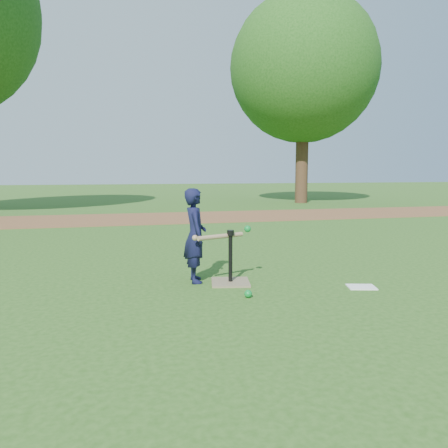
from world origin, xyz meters
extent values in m
plane|color=#285116|center=(0.00, 0.00, 0.00)|extent=(80.00, 80.00, 0.00)
cube|color=brown|center=(0.00, 7.50, 0.01)|extent=(24.00, 3.00, 0.01)
imported|color=black|center=(0.00, 0.46, 0.54)|extent=(0.27, 0.40, 1.09)
sphere|color=#0B7E2C|center=(0.40, -0.31, 0.04)|extent=(0.08, 0.08, 0.08)
cube|color=white|center=(1.73, -0.25, 0.01)|extent=(0.35, 0.30, 0.01)
cube|color=#807051|center=(0.37, 0.29, 0.01)|extent=(0.51, 0.51, 0.02)
cylinder|color=black|center=(0.37, 0.29, 0.30)|extent=(0.05, 0.05, 0.55)
cylinder|color=black|center=(0.37, 0.29, 0.58)|extent=(0.08, 0.08, 0.06)
cylinder|color=#A2815E|center=(0.25, 0.27, 0.55)|extent=(0.58, 0.27, 0.05)
sphere|color=#A2815E|center=(-0.05, 0.23, 0.55)|extent=(0.06, 0.06, 0.06)
sphere|color=#0B7E2C|center=(0.60, 0.39, 0.61)|extent=(0.08, 0.08, 0.08)
cylinder|color=#382316|center=(6.50, 12.00, 1.71)|extent=(0.50, 0.50, 3.42)
sphere|color=#285B19|center=(6.50, 12.00, 5.30)|extent=(5.80, 5.80, 5.80)
camera|label=1|loc=(-0.90, -4.44, 1.28)|focal=35.00mm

